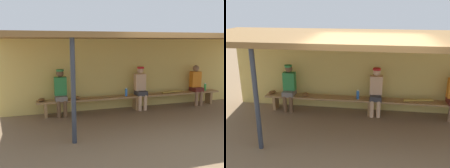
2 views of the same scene
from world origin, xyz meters
The scene contains 11 objects.
ground_plane centered at (0.00, 0.00, 0.00)m, with size 24.00×24.00×0.00m, color brown.
back_wall centered at (0.00, 2.00, 1.10)m, with size 8.00×0.20×2.20m, color #D8BC60.
dugout_roof centered at (0.00, 0.70, 2.26)m, with size 8.00×2.80×0.12m, color brown.
support_post centered at (-2.27, -0.55, 1.10)m, with size 0.10×0.10×2.20m, color #2D333D.
bench centered at (0.00, 1.55, 0.39)m, with size 6.00×0.36×0.46m.
player_middle centered at (0.16, 1.55, 0.75)m, with size 0.34×0.42×1.34m.
player_near_post centered at (-2.31, 1.55, 0.75)m, with size 0.34×0.42×1.34m.
water_bottle_green centered at (-0.33, 1.52, 0.58)m, with size 0.08×0.08×0.26m.
baseball_glove_dark_brown centered at (-2.85, 1.58, 0.51)m, with size 0.24×0.17×0.09m, color brown.
baseball_glove_worn centered at (-1.83, 1.54, 0.51)m, with size 0.24×0.17×0.09m, color brown.
baseball_bat centered at (1.31, 1.55, 0.49)m, with size 0.07×0.07×0.81m, color #B28C33.
Camera 2 is at (0.08, -5.10, 3.02)m, focal length 40.73 mm.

